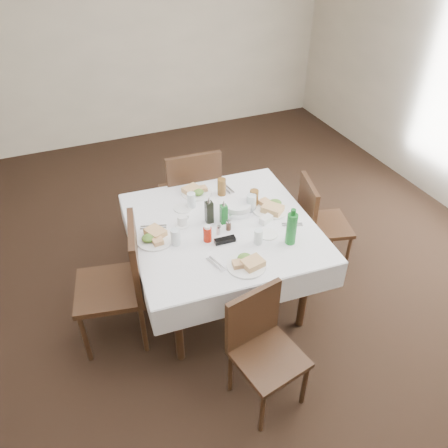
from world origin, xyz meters
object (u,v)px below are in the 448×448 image
Objects in this scene: coffee_mug at (182,221)px; ketchup_bottle at (207,234)px; water_s at (258,237)px; oil_cruet_dark at (209,211)px; chair_north at (192,192)px; green_bottle at (291,228)px; bread_basket at (237,207)px; oil_cruet_green at (224,213)px; dining_table at (222,233)px; water_w at (176,237)px; chair_east at (317,219)px; chair_west at (122,278)px; water_e at (251,203)px; water_n at (191,200)px; chair_south at (261,342)px.

ketchup_bottle is at bearing -66.01° from coffee_mug.
oil_cruet_dark reaches higher than water_s.
chair_north is 0.77m from coffee_mug.
bread_basket is at bearing 111.13° from green_bottle.
green_bottle is (0.34, -0.40, 0.04)m from oil_cruet_green.
water_w is (-0.38, -0.08, 0.14)m from dining_table.
water_w is 0.81m from green_bottle.
chair_east is 0.83m from green_bottle.
chair_west is (-1.72, -0.16, 0.08)m from chair_east.
water_e reaches higher than ketchup_bottle.
chair_west reaches higher than chair_east.
ketchup_bottle is (-0.45, -0.22, -0.01)m from water_e.
bread_basket is 1.94× the size of coffee_mug.
water_n is 0.61× the size of oil_cruet_green.
ketchup_bottle is (-0.34, -0.25, 0.03)m from bread_basket.
green_bottle reaches higher than water_s.
water_n is at bearing 57.23° from water_w.
coffee_mug is at bearing 136.51° from water_s.
water_e is 0.50m from ketchup_bottle.
chair_east is 1.24m from coffee_mug.
chair_north is 4.39× the size of bread_basket.
coffee_mug is (-0.20, 0.04, -0.06)m from oil_cruet_dark.
chair_west reaches higher than oil_cruet_dark.
water_s is 0.48× the size of bread_basket.
green_bottle reaches higher than water_w.
chair_west reaches higher than bread_basket.
chair_north is 7.39× the size of water_e.
water_n is at bearing 112.54° from dining_table.
water_e is 1.11× the size of water_w.
oil_cruet_green is (-0.90, -0.07, 0.35)m from chair_east.
dining_table is 12.81× the size of water_s.
oil_cruet_dark reaches higher than chair_south.
green_bottle reaches higher than chair_west.
green_bottle reaches higher than coffee_mug.
water_w is 0.23m from ketchup_bottle.
water_s reaches higher than coffee_mug.
green_bottle is at bearing -14.65° from chair_west.
water_w is (-0.29, 0.80, 0.34)m from chair_south.
chair_north is at bearing 82.25° from oil_cruet_dark.
chair_east is at bearing -11.97° from water_n.
green_bottle is (0.21, -0.08, 0.07)m from water_s.
water_s is 0.85× the size of ketchup_bottle.
chair_north is 1.19m from chair_west.
green_bottle is at bearing -54.18° from water_n.
chair_north reaches higher than water_e.
water_e is (0.41, -0.22, 0.01)m from water_n.
coffee_mug reaches higher than bread_basket.
ketchup_bottle is 0.27m from coffee_mug.
water_s reaches higher than chair_south.
water_s is at bearing -26.88° from ketchup_bottle.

